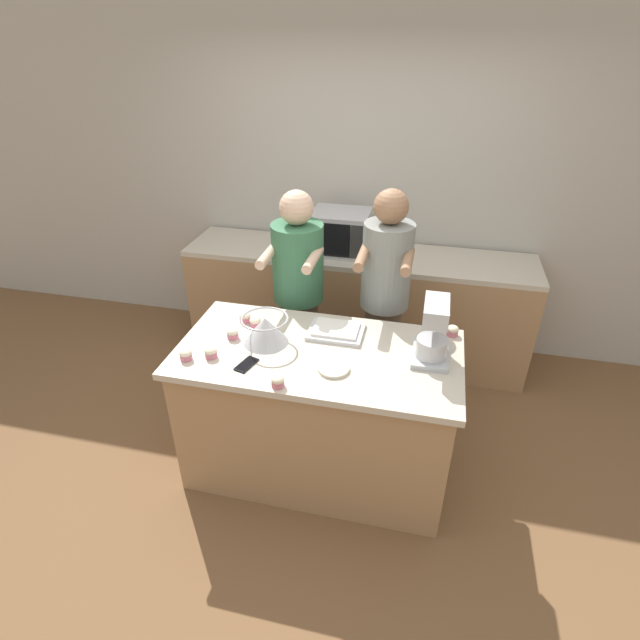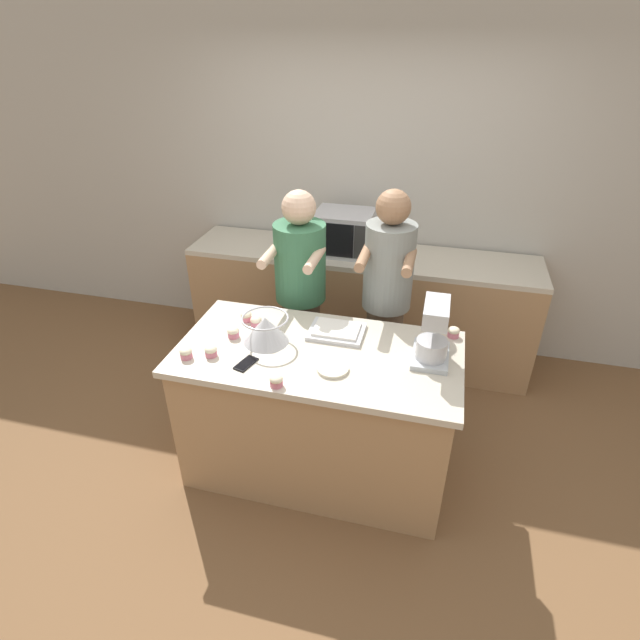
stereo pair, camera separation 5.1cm
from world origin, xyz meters
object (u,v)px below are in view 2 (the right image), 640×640
(baking_tray, at_px, (337,331))
(cupcake_3, at_px, (454,332))
(person_left, at_px, (301,298))
(cupcake_0, at_px, (211,351))
(mixing_bowl, at_px, (266,329))
(cupcake_5, at_px, (246,316))
(small_plate, at_px, (333,369))
(cupcake_4, at_px, (233,332))
(person_right, at_px, (386,304))
(stand_mixer, at_px, (433,335))
(cupcake_1, at_px, (186,353))
(microwave_oven, at_px, (344,232))
(cupcake_6, at_px, (256,321))
(cupcake_2, at_px, (276,381))
(cell_phone, at_px, (246,363))

(baking_tray, relative_size, cupcake_3, 4.67)
(person_left, relative_size, cupcake_0, 23.06)
(mixing_bowl, relative_size, baking_tray, 0.84)
(mixing_bowl, xyz_separation_m, cupcake_5, (-0.20, 0.19, -0.05))
(small_plate, height_order, cupcake_4, cupcake_4)
(person_right, distance_m, stand_mixer, 0.71)
(person_left, relative_size, person_right, 0.97)
(baking_tray, bearing_deg, stand_mixer, -12.39)
(person_right, relative_size, mixing_bowl, 6.05)
(baking_tray, bearing_deg, mixing_bowl, -153.87)
(cupcake_0, relative_size, cupcake_1, 1.00)
(microwave_oven, bearing_deg, cupcake_4, -105.51)
(person_right, height_order, cupcake_6, person_right)
(microwave_oven, distance_m, cupcake_2, 1.75)
(cupcake_2, xyz_separation_m, cupcake_4, (-0.40, 0.38, 0.00))
(baking_tray, distance_m, microwave_oven, 1.20)
(person_right, height_order, cupcake_0, person_right)
(small_plate, xyz_separation_m, cupcake_0, (-0.69, -0.04, 0.02))
(mixing_bowl, distance_m, cupcake_6, 0.20)
(person_left, bearing_deg, cupcake_0, -106.47)
(stand_mixer, xyz_separation_m, cell_phone, (-0.97, -0.31, -0.15))
(microwave_oven, height_order, cupcake_0, microwave_oven)
(cupcake_2, bearing_deg, cupcake_1, 168.71)
(cupcake_6, bearing_deg, cupcake_5, 153.01)
(person_left, bearing_deg, cupcake_6, -104.27)
(person_right, bearing_deg, cupcake_2, -111.81)
(person_left, relative_size, cell_phone, 10.25)
(mixing_bowl, relative_size, cupcake_4, 3.92)
(cupcake_0, height_order, cupcake_2, same)
(small_plate, distance_m, cupcake_2, 0.32)
(cupcake_1, distance_m, cupcake_3, 1.56)
(stand_mixer, relative_size, small_plate, 2.04)
(cupcake_0, bearing_deg, cupcake_3, 22.51)
(stand_mixer, height_order, cupcake_2, stand_mixer)
(stand_mixer, height_order, microwave_oven, microwave_oven)
(person_right, distance_m, cupcake_2, 1.14)
(person_left, xyz_separation_m, small_plate, (0.43, -0.85, 0.07))
(person_left, distance_m, microwave_oven, 0.75)
(cupcake_6, bearing_deg, cupcake_4, -119.30)
(stand_mixer, relative_size, cupcake_2, 5.04)
(microwave_oven, xyz_separation_m, cupcake_1, (-0.55, -1.63, -0.16))
(cell_phone, distance_m, cupcake_3, 1.23)
(person_right, xyz_separation_m, cupcake_1, (-0.99, -0.94, 0.06))
(baking_tray, height_order, cupcake_1, cupcake_1)
(person_left, distance_m, cell_phone, 0.92)
(cupcake_2, distance_m, cupcake_5, 0.70)
(cupcake_3, distance_m, cupcake_4, 1.31)
(person_right, distance_m, cupcake_5, 0.95)
(cupcake_1, bearing_deg, cupcake_6, 58.66)
(cupcake_4, bearing_deg, person_right, 39.38)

